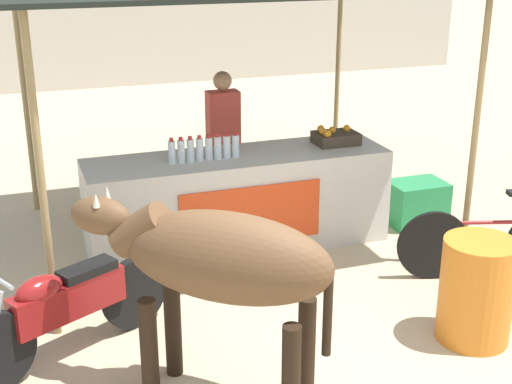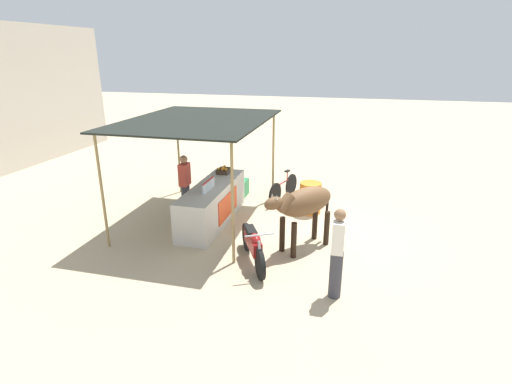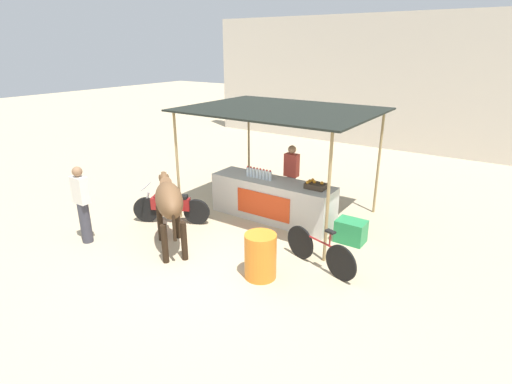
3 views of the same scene
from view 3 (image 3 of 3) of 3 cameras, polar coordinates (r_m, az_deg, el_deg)
ground_plane at (r=8.00m, az=-6.16°, el=-9.06°), size 60.00×60.00×0.00m
building_wall_far at (r=16.79m, az=18.68°, el=14.50°), size 16.00×0.50×5.05m
stall_counter at (r=9.41m, az=2.32°, el=-1.10°), size 3.00×0.82×0.96m
stall_awning at (r=9.14m, az=3.52°, el=11.17°), size 4.20×3.20×2.57m
water_bottle_row at (r=9.35m, az=0.40°, el=2.64°), size 0.70×0.07×0.25m
fruit_crate at (r=8.79m, az=8.51°, el=0.93°), size 0.44×0.32×0.18m
vendor_behind_counter at (r=9.86m, az=5.06°, el=2.12°), size 0.34×0.22×1.65m
cooler_box at (r=8.63m, az=13.39°, el=-5.47°), size 0.60×0.44×0.48m
water_barrel at (r=7.10m, az=0.64°, el=-9.13°), size 0.57×0.57×0.83m
cow at (r=8.01m, az=-12.35°, el=-1.22°), size 1.65×1.42×1.44m
motorcycle_parked at (r=9.40m, az=-12.18°, el=-1.92°), size 1.63×0.96×0.90m
bicycle_leaning at (r=7.48m, az=9.11°, el=-8.38°), size 1.60×0.52×0.85m
passerby_on_street at (r=8.88m, az=-23.56°, el=-1.62°), size 0.34×0.22×1.65m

